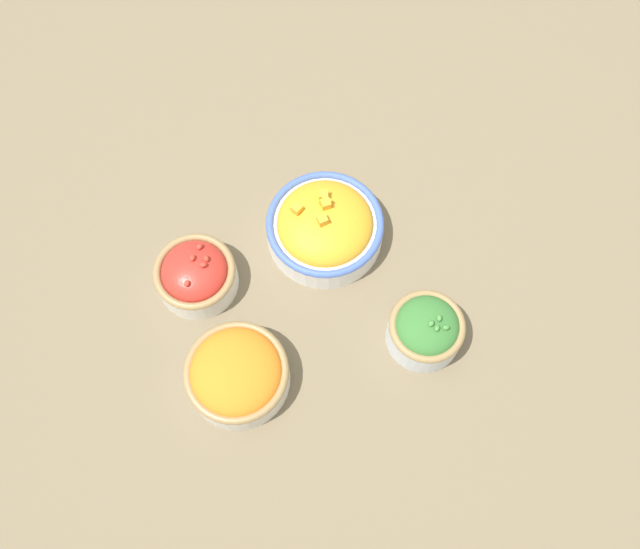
{
  "coord_description": "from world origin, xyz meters",
  "views": [
    {
      "loc": [
        0.25,
        0.33,
        1.03
      ],
      "look_at": [
        0.0,
        0.0,
        0.03
      ],
      "focal_mm": 40.0,
      "sensor_mm": 36.0,
      "label": 1
    }
  ],
  "objects_px": {
    "bowl_carrots": "(237,374)",
    "bowl_cherry_tomatoes": "(196,274)",
    "bowl_broccoli": "(426,329)",
    "bowl_squash": "(325,226)"
  },
  "relations": [
    {
      "from": "bowl_carrots",
      "to": "bowl_cherry_tomatoes",
      "type": "distance_m",
      "value": 0.17
    },
    {
      "from": "bowl_squash",
      "to": "bowl_carrots",
      "type": "relative_size",
      "value": 1.21
    },
    {
      "from": "bowl_squash",
      "to": "bowl_cherry_tomatoes",
      "type": "bearing_deg",
      "value": -15.04
    },
    {
      "from": "bowl_broccoli",
      "to": "bowl_squash",
      "type": "bearing_deg",
      "value": -86.2
    },
    {
      "from": "bowl_cherry_tomatoes",
      "to": "bowl_broccoli",
      "type": "bearing_deg",
      "value": 128.24
    },
    {
      "from": "bowl_carrots",
      "to": "bowl_cherry_tomatoes",
      "type": "bearing_deg",
      "value": -102.89
    },
    {
      "from": "bowl_carrots",
      "to": "bowl_cherry_tomatoes",
      "type": "xyz_separation_m",
      "value": [
        -0.04,
        -0.16,
        -0.0
      ]
    },
    {
      "from": "bowl_broccoli",
      "to": "bowl_cherry_tomatoes",
      "type": "bearing_deg",
      "value": -51.76
    },
    {
      "from": "bowl_broccoli",
      "to": "bowl_carrots",
      "type": "relative_size",
      "value": 0.74
    },
    {
      "from": "bowl_squash",
      "to": "bowl_broccoli",
      "type": "distance_m",
      "value": 0.22
    }
  ]
}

